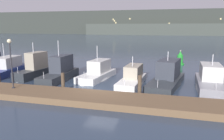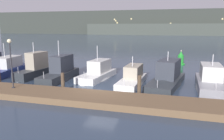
{
  "view_description": "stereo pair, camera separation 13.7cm",
  "coord_description": "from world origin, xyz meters",
  "px_view_note": "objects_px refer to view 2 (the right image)",
  "views": [
    {
      "loc": [
        5.05,
        -15.9,
        5.16
      ],
      "look_at": [
        0.0,
        3.21,
        1.2
      ],
      "focal_mm": 35.0,
      "sensor_mm": 36.0,
      "label": 1
    },
    {
      "loc": [
        5.18,
        -15.86,
        5.16
      ],
      "look_at": [
        0.0,
        3.21,
        1.2
      ],
      "focal_mm": 35.0,
      "sensor_mm": 36.0,
      "label": 2
    }
  ],
  "objects_px": {
    "dock_lamppost": "(11,55)",
    "motorboat_berth_4": "(60,75)",
    "motorboat_berth_5": "(98,75)",
    "motorboat_berth_6": "(132,82)",
    "motorboat_berth_8": "(211,85)",
    "channel_buoy": "(181,59)",
    "motorboat_berth_3": "(35,72)",
    "motorboat_berth_2": "(6,71)",
    "motorboat_berth_7": "(167,81)"
  },
  "relations": [
    {
      "from": "dock_lamppost",
      "to": "motorboat_berth_8",
      "type": "bearing_deg",
      "value": 19.73
    },
    {
      "from": "motorboat_berth_7",
      "to": "motorboat_berth_8",
      "type": "distance_m",
      "value": 3.6
    },
    {
      "from": "motorboat_berth_5",
      "to": "motorboat_berth_6",
      "type": "xyz_separation_m",
      "value": [
        3.79,
        -1.47,
        -0.08
      ]
    },
    {
      "from": "motorboat_berth_6",
      "to": "channel_buoy",
      "type": "relative_size",
      "value": 3.06
    },
    {
      "from": "channel_buoy",
      "to": "motorboat_berth_4",
      "type": "bearing_deg",
      "value": -134.3
    },
    {
      "from": "dock_lamppost",
      "to": "motorboat_berth_2",
      "type": "bearing_deg",
      "value": 134.6
    },
    {
      "from": "motorboat_berth_3",
      "to": "motorboat_berth_7",
      "type": "xyz_separation_m",
      "value": [
        13.24,
        0.38,
        -0.2
      ]
    },
    {
      "from": "motorboat_berth_6",
      "to": "motorboat_berth_3",
      "type": "bearing_deg",
      "value": 178.03
    },
    {
      "from": "motorboat_berth_8",
      "to": "channel_buoy",
      "type": "distance_m",
      "value": 11.93
    },
    {
      "from": "motorboat_berth_2",
      "to": "motorboat_berth_7",
      "type": "height_order",
      "value": "motorboat_berth_2"
    },
    {
      "from": "motorboat_berth_6",
      "to": "channel_buoy",
      "type": "xyz_separation_m",
      "value": [
        4.58,
        12.13,
        0.47
      ]
    },
    {
      "from": "motorboat_berth_3",
      "to": "channel_buoy",
      "type": "relative_size",
      "value": 2.64
    },
    {
      "from": "motorboat_berth_7",
      "to": "motorboat_berth_8",
      "type": "height_order",
      "value": "motorboat_berth_7"
    },
    {
      "from": "motorboat_berth_3",
      "to": "dock_lamppost",
      "type": "bearing_deg",
      "value": -72.23
    },
    {
      "from": "motorboat_berth_4",
      "to": "motorboat_berth_6",
      "type": "xyz_separation_m",
      "value": [
        7.23,
        -0.03,
        -0.16
      ]
    },
    {
      "from": "motorboat_berth_2",
      "to": "motorboat_berth_6",
      "type": "xyz_separation_m",
      "value": [
        14.07,
        -0.61,
        -0.07
      ]
    },
    {
      "from": "motorboat_berth_5",
      "to": "motorboat_berth_8",
      "type": "xyz_separation_m",
      "value": [
        10.39,
        -1.09,
        -0.0
      ]
    },
    {
      "from": "channel_buoy",
      "to": "motorboat_berth_2",
      "type": "bearing_deg",
      "value": -148.3
    },
    {
      "from": "motorboat_berth_8",
      "to": "dock_lamppost",
      "type": "relative_size",
      "value": 1.8
    },
    {
      "from": "motorboat_berth_2",
      "to": "motorboat_berth_4",
      "type": "bearing_deg",
      "value": -4.85
    },
    {
      "from": "motorboat_berth_6",
      "to": "dock_lamppost",
      "type": "distance_m",
      "value": 10.25
    },
    {
      "from": "motorboat_berth_2",
      "to": "motorboat_berth_6",
      "type": "relative_size",
      "value": 1.2
    },
    {
      "from": "motorboat_berth_4",
      "to": "motorboat_berth_5",
      "type": "relative_size",
      "value": 1.0
    },
    {
      "from": "motorboat_berth_2",
      "to": "motorboat_berth_4",
      "type": "xyz_separation_m",
      "value": [
        6.84,
        -0.58,
        0.08
      ]
    },
    {
      "from": "motorboat_berth_5",
      "to": "channel_buoy",
      "type": "bearing_deg",
      "value": 51.87
    },
    {
      "from": "dock_lamppost",
      "to": "motorboat_berth_4",
      "type": "bearing_deg",
      "value": 75.94
    },
    {
      "from": "motorboat_berth_2",
      "to": "motorboat_berth_8",
      "type": "xyz_separation_m",
      "value": [
        20.67,
        -0.23,
        -0.0
      ]
    },
    {
      "from": "motorboat_berth_2",
      "to": "motorboat_berth_3",
      "type": "height_order",
      "value": "motorboat_berth_3"
    },
    {
      "from": "motorboat_berth_4",
      "to": "motorboat_berth_8",
      "type": "distance_m",
      "value": 13.83
    },
    {
      "from": "motorboat_berth_7",
      "to": "motorboat_berth_8",
      "type": "bearing_deg",
      "value": -5.59
    },
    {
      "from": "motorboat_berth_2",
      "to": "channel_buoy",
      "type": "xyz_separation_m",
      "value": [
        18.65,
        11.52,
        0.4
      ]
    },
    {
      "from": "motorboat_berth_6",
      "to": "motorboat_berth_8",
      "type": "relative_size",
      "value": 0.88
    },
    {
      "from": "motorboat_berth_5",
      "to": "motorboat_berth_7",
      "type": "relative_size",
      "value": 0.81
    },
    {
      "from": "motorboat_berth_2",
      "to": "motorboat_berth_7",
      "type": "distance_m",
      "value": 17.09
    },
    {
      "from": "motorboat_berth_2",
      "to": "motorboat_berth_5",
      "type": "bearing_deg",
      "value": 4.77
    },
    {
      "from": "motorboat_berth_2",
      "to": "dock_lamppost",
      "type": "relative_size",
      "value": 1.91
    },
    {
      "from": "motorboat_berth_3",
      "to": "motorboat_berth_6",
      "type": "height_order",
      "value": "motorboat_berth_3"
    },
    {
      "from": "motorboat_berth_3",
      "to": "dock_lamppost",
      "type": "distance_m",
      "value": 6.16
    },
    {
      "from": "motorboat_berth_3",
      "to": "channel_buoy",
      "type": "bearing_deg",
      "value": 38.51
    },
    {
      "from": "motorboat_berth_4",
      "to": "channel_buoy",
      "type": "height_order",
      "value": "motorboat_berth_4"
    },
    {
      "from": "channel_buoy",
      "to": "dock_lamppost",
      "type": "bearing_deg",
      "value": -127.29
    },
    {
      "from": "motorboat_berth_8",
      "to": "channel_buoy",
      "type": "xyz_separation_m",
      "value": [
        -2.02,
        11.75,
        0.4
      ]
    },
    {
      "from": "motorboat_berth_2",
      "to": "motorboat_berth_3",
      "type": "distance_m",
      "value": 3.86
    },
    {
      "from": "motorboat_berth_2",
      "to": "dock_lamppost",
      "type": "bearing_deg",
      "value": -45.4
    },
    {
      "from": "motorboat_berth_2",
      "to": "channel_buoy",
      "type": "height_order",
      "value": "motorboat_berth_2"
    },
    {
      "from": "motorboat_berth_3",
      "to": "motorboat_berth_6",
      "type": "relative_size",
      "value": 0.86
    },
    {
      "from": "channel_buoy",
      "to": "dock_lamppost",
      "type": "xyz_separation_m",
      "value": [
        -13.08,
        -17.17,
        2.27
      ]
    },
    {
      "from": "motorboat_berth_2",
      "to": "motorboat_berth_4",
      "type": "distance_m",
      "value": 6.87
    },
    {
      "from": "motorboat_berth_3",
      "to": "motorboat_berth_4",
      "type": "bearing_deg",
      "value": -6.08
    },
    {
      "from": "motorboat_berth_4",
      "to": "motorboat_berth_5",
      "type": "height_order",
      "value": "motorboat_berth_4"
    }
  ]
}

